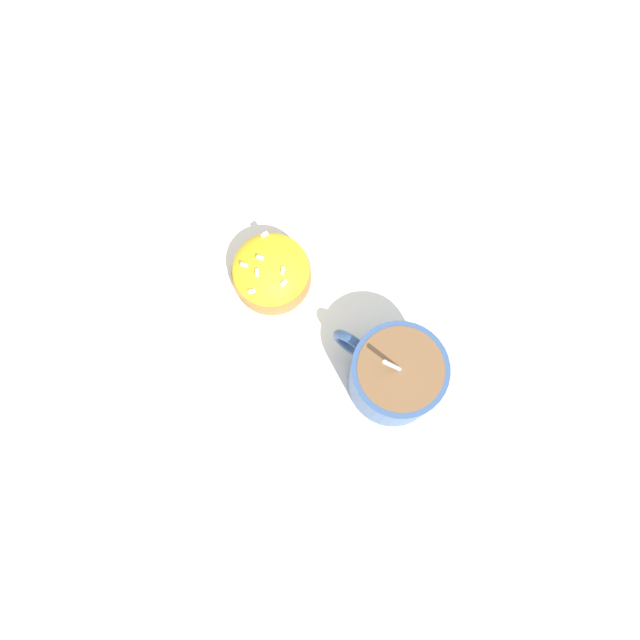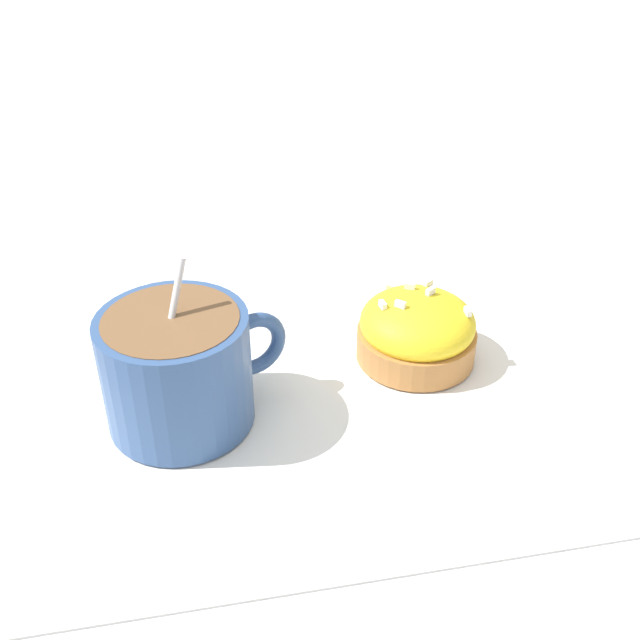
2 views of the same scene
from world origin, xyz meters
The scene contains 4 objects.
ground_plane centered at (0.00, 0.00, 0.00)m, with size 3.00×3.00×0.00m, color #B2B2B7.
paper_napkin centered at (0.00, 0.00, 0.00)m, with size 0.35×0.32×0.00m.
coffee_cup centered at (-0.08, -0.01, 0.04)m, with size 0.11×0.09×0.10m.
frosted_pastry centered at (0.08, 0.01, 0.02)m, with size 0.08×0.08×0.05m.
Camera 2 is at (-0.08, -0.37, 0.30)m, focal length 42.00 mm.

